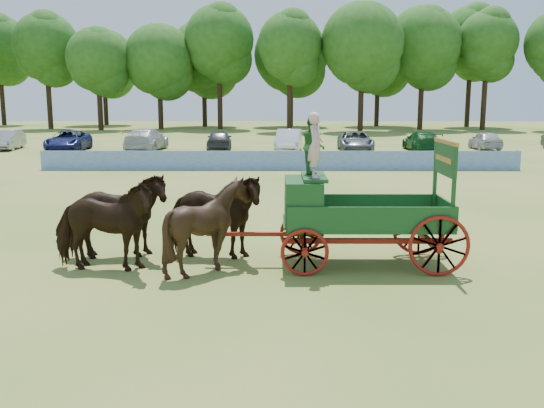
# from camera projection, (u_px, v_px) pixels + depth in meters

# --- Properties ---
(ground) EXTENTS (160.00, 160.00, 0.00)m
(ground) POSITION_uv_depth(u_px,v_px,m) (327.00, 258.00, 15.14)
(ground) COLOR #9B9046
(ground) RESTS_ON ground
(horse_lead_left) EXTENTS (2.61, 1.35, 2.13)m
(horse_lead_left) POSITION_uv_depth(u_px,v_px,m) (103.00, 226.00, 13.85)
(horse_lead_left) COLOR black
(horse_lead_left) RESTS_ON ground
(horse_lead_right) EXTENTS (2.69, 1.58, 2.13)m
(horse_lead_right) POSITION_uv_depth(u_px,v_px,m) (116.00, 216.00, 14.94)
(horse_lead_right) COLOR black
(horse_lead_right) RESTS_ON ground
(horse_wheel_left) EXTENTS (1.98, 1.77, 2.14)m
(horse_wheel_left) POSITION_uv_depth(u_px,v_px,m) (208.00, 226.00, 13.84)
(horse_wheel_left) COLOR black
(horse_wheel_left) RESTS_ON ground
(horse_wheel_right) EXTENTS (2.67, 1.50, 2.13)m
(horse_wheel_right) POSITION_uv_depth(u_px,v_px,m) (213.00, 216.00, 14.93)
(horse_wheel_right) COLOR black
(horse_wheel_right) RESTS_ON ground
(farm_dray) EXTENTS (6.00, 2.00, 3.64)m
(farm_dray) POSITION_uv_depth(u_px,v_px,m) (337.00, 201.00, 14.30)
(farm_dray) COLOR maroon
(farm_dray) RESTS_ON ground
(sponsor_banner) EXTENTS (26.00, 0.08, 1.05)m
(sponsor_banner) POSITION_uv_depth(u_px,v_px,m) (280.00, 160.00, 32.77)
(sponsor_banner) COLOR #1F3EAB
(sponsor_banner) RESTS_ON ground
(parked_cars) EXTENTS (53.16, 6.34, 1.62)m
(parked_cars) POSITION_uv_depth(u_px,v_px,m) (272.00, 141.00, 44.24)
(parked_cars) COLOR silver
(parked_cars) RESTS_ON ground
(treeline) EXTENTS (89.49, 23.28, 15.08)m
(treeline) POSITION_uv_depth(u_px,v_px,m) (265.00, 50.00, 72.64)
(treeline) COLOR #382314
(treeline) RESTS_ON ground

